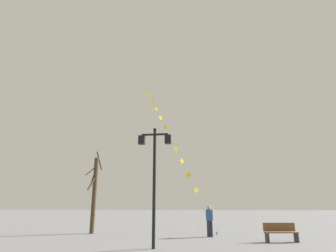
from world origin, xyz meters
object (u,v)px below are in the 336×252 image
(bare_tree, at_px, (94,191))
(park_bench, at_px, (281,232))
(twin_lantern_lamp_post, at_px, (154,163))
(kite_flyer, at_px, (209,220))
(kite_train, at_px, (171,138))

(bare_tree, bearing_deg, park_bench, -15.20)
(park_bench, bearing_deg, twin_lantern_lamp_post, -162.57)
(kite_flyer, relative_size, bare_tree, 0.32)
(kite_train, relative_size, park_bench, 8.07)
(kite_train, relative_size, kite_flyer, 7.79)
(twin_lantern_lamp_post, height_order, kite_train, kite_train)
(kite_train, height_order, kite_flyer, kite_train)
(bare_tree, bearing_deg, kite_flyer, -7.96)
(bare_tree, bearing_deg, kite_train, 47.68)
(twin_lantern_lamp_post, bearing_deg, bare_tree, 130.70)
(kite_train, relative_size, bare_tree, 2.52)
(bare_tree, bearing_deg, twin_lantern_lamp_post, -49.30)
(kite_train, bearing_deg, bare_tree, -132.32)
(bare_tree, height_order, park_bench, bare_tree)
(twin_lantern_lamp_post, relative_size, park_bench, 3.14)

